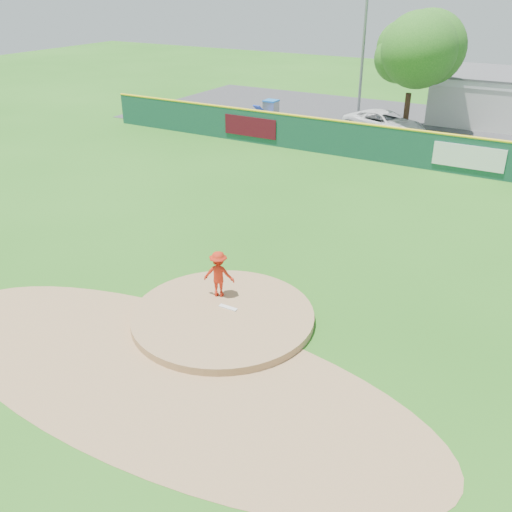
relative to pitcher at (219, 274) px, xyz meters
The scene contains 12 objects.
ground 1.47m from the pitcher, 51.27° to the right, with size 120.00×120.00×0.00m, color #286B19.
pitchers_mound 1.47m from the pitcher, 51.27° to the right, with size 5.50×5.50×0.50m, color #9E774C.
pitching_rubber 1.13m from the pitcher, 38.58° to the right, with size 0.60×0.15×0.04m, color white.
infield_dirt_arc 4.02m from the pitcher, 80.11° to the right, with size 15.40×15.40×0.01m, color #9E774C.
parking_lot 26.19m from the pitcher, 88.54° to the left, with size 44.00×16.00×0.02m, color #38383A.
pitcher is the anchor object (origin of this frame).
van 23.11m from the pitcher, 95.82° to the left, with size 2.53×5.50×1.53m, color white.
fence_banners 17.26m from the pitcher, 98.13° to the left, with size 16.61×0.04×1.20m.
playground_slide 25.42m from the pitcher, 115.06° to the left, with size 0.93×2.61×1.44m.
outfield_fence 17.18m from the pitcher, 87.77° to the left, with size 40.00×0.14×2.07m.
deciduous_tree 24.46m from the pitcher, 93.15° to the left, with size 5.60×5.60×7.36m.
light_pole_left 27.18m from the pitcher, 101.52° to the left, with size 1.75×0.25×11.00m.
Camera 1 is at (8.17, -12.15, 9.36)m, focal length 40.00 mm.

